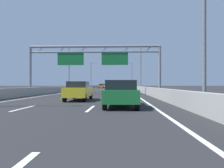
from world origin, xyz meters
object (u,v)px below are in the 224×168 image
(sign_gantry, at_px, (94,57))
(yellow_car, at_px, (79,91))
(streetlamp_right_near, at_px, (200,5))
(orange_car, at_px, (101,86))
(streetlamp_left_far, at_px, (92,74))
(black_car, at_px, (121,86))
(green_car, at_px, (121,93))
(streetlamp_right_mid, at_px, (140,65))
(streetlamp_left_mid, at_px, (70,65))
(streetlamp_right_far, at_px, (131,73))
(white_car, at_px, (104,86))
(silver_car, at_px, (113,86))
(box_truck, at_px, (120,84))

(sign_gantry, distance_m, yellow_car, 11.42)
(sign_gantry, distance_m, streetlamp_right_near, 18.39)
(orange_car, bearing_deg, streetlamp_right_near, -80.76)
(streetlamp_left_far, xyz_separation_m, black_car, (10.98, -17.13, -4.64))
(green_car, relative_size, orange_car, 1.07)
(streetlamp_right_mid, xyz_separation_m, yellow_car, (-7.44, -29.34, -4.62))
(streetlamp_left_mid, relative_size, streetlamp_right_far, 1.00)
(streetlamp_left_mid, distance_m, orange_car, 32.41)
(yellow_car, bearing_deg, black_car, 85.81)
(white_car, distance_m, black_car, 31.59)
(streetlamp_left_mid, height_order, silver_car, streetlamp_left_mid)
(streetlamp_right_near, height_order, green_car, streetlamp_right_near)
(green_car, bearing_deg, black_car, 89.87)
(black_car, height_order, orange_car, orange_car)
(streetlamp_right_mid, relative_size, box_truck, 1.16)
(silver_car, xyz_separation_m, green_car, (3.63, -95.40, 0.04))
(sign_gantry, height_order, box_truck, sign_gantry)
(streetlamp_right_far, relative_size, box_truck, 1.16)
(streetlamp_left_far, xyz_separation_m, yellow_car, (7.49, -64.78, -4.62))
(streetlamp_left_mid, distance_m, streetlamp_left_far, 35.45)
(white_car, bearing_deg, box_truck, 54.50)
(green_car, height_order, box_truck, box_truck)
(green_car, distance_m, black_car, 52.66)
(streetlamp_left_far, distance_m, orange_car, 7.09)
(white_car, bearing_deg, green_car, -85.10)
(streetlamp_right_near, bearing_deg, green_car, 164.72)
(sign_gantry, xyz_separation_m, black_car, (3.56, 36.98, -4.09))
(yellow_car, bearing_deg, orange_car, 93.28)
(streetlamp_right_near, distance_m, streetlamp_left_mid, 38.46)
(streetlamp_right_mid, xyz_separation_m, silver_car, (-7.69, 61.06, -4.67))
(sign_gantry, distance_m, white_car, 67.95)
(streetlamp_left_far, bearing_deg, sign_gantry, -82.19)
(orange_car, bearing_deg, streetlamp_left_mid, -97.14)
(streetlamp_right_near, relative_size, yellow_car, 2.13)
(streetlamp_right_near, xyz_separation_m, streetlamp_right_far, (0.00, 70.90, 0.00))
(streetlamp_right_near, relative_size, box_truck, 1.16)
(black_car, xyz_separation_m, box_truck, (-0.13, 40.76, 0.87))
(streetlamp_right_near, height_order, streetlamp_left_mid, same)
(streetlamp_left_far, distance_m, green_car, 70.78)
(streetlamp_right_mid, bearing_deg, sign_gantry, -111.92)
(streetlamp_right_near, relative_size, black_car, 2.19)
(sign_gantry, height_order, streetlamp_left_mid, streetlamp_left_mid)
(streetlamp_right_near, bearing_deg, box_truck, 92.47)
(streetlamp_left_far, relative_size, box_truck, 1.16)
(black_car, bearing_deg, streetlamp_right_mid, -77.84)
(streetlamp_left_far, bearing_deg, green_car, -81.15)
(streetlamp_left_mid, height_order, green_car, streetlamp_left_mid)
(streetlamp_left_far, bearing_deg, box_truck, 65.32)
(streetlamp_right_far, xyz_separation_m, orange_car, (-10.94, -3.61, -4.61))
(yellow_car, distance_m, orange_car, 61.27)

